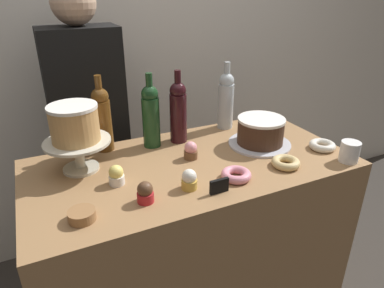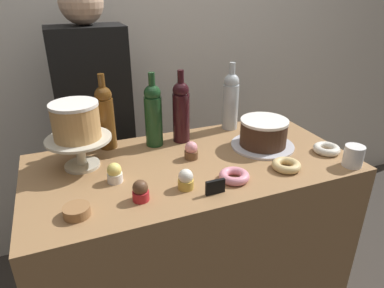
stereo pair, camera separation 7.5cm
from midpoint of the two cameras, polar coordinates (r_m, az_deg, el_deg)
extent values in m
cube|color=silver|center=(2.10, -8.57, 17.27)|extent=(6.00, 0.05, 2.60)
cube|color=#997047|center=(1.66, 1.35, -17.16)|extent=(1.30, 0.65, 0.92)
cylinder|color=beige|center=(1.41, -16.23, -3.37)|extent=(0.14, 0.14, 0.01)
cylinder|color=beige|center=(1.39, -16.51, -1.30)|extent=(0.04, 0.04, 0.10)
cylinder|color=beige|center=(1.37, -16.79, 0.81)|extent=(0.25, 0.25, 0.01)
cylinder|color=tan|center=(1.34, -17.15, 3.45)|extent=(0.17, 0.17, 0.13)
cylinder|color=white|center=(1.32, -17.52, 6.23)|extent=(0.18, 0.18, 0.01)
cylinder|color=silver|center=(1.56, 12.91, -0.24)|extent=(0.28, 0.28, 0.01)
cylinder|color=#3D2619|center=(1.54, 13.11, 1.68)|extent=(0.20, 0.20, 0.10)
cylinder|color=white|center=(1.52, 13.32, 3.70)|extent=(0.21, 0.21, 0.01)
cylinder|color=#B2BCC1|center=(1.70, 7.63, 6.08)|extent=(0.08, 0.08, 0.22)
sphere|color=#B2BCC1|center=(1.66, 7.87, 10.23)|extent=(0.07, 0.07, 0.07)
cylinder|color=#B2BCC1|center=(1.65, 7.98, 11.94)|extent=(0.03, 0.03, 0.08)
cylinder|color=black|center=(1.54, -0.41, 4.32)|extent=(0.08, 0.08, 0.22)
sphere|color=black|center=(1.50, -0.42, 8.87)|extent=(0.07, 0.07, 0.07)
cylinder|color=black|center=(1.49, -0.43, 10.75)|extent=(0.03, 0.03, 0.08)
cylinder|color=#5B3814|center=(1.51, -12.65, 3.28)|extent=(0.08, 0.08, 0.22)
sphere|color=#5B3814|center=(1.47, -13.11, 7.88)|extent=(0.07, 0.07, 0.07)
cylinder|color=#5B3814|center=(1.46, -13.30, 9.79)|extent=(0.03, 0.03, 0.08)
cylinder|color=#193D1E|center=(1.50, -4.94, 3.71)|extent=(0.08, 0.08, 0.22)
sphere|color=#193D1E|center=(1.46, -5.12, 8.36)|extent=(0.07, 0.07, 0.07)
cylinder|color=#193D1E|center=(1.45, -5.20, 10.28)|extent=(0.03, 0.03, 0.08)
cylinder|color=red|center=(1.16, -6.62, -8.50)|extent=(0.06, 0.06, 0.03)
sphere|color=brown|center=(1.14, -6.70, -7.19)|extent=(0.05, 0.05, 0.05)
cylinder|color=brown|center=(1.41, 1.38, -1.77)|extent=(0.06, 0.06, 0.03)
sphere|color=pink|center=(1.40, 1.40, -0.63)|extent=(0.05, 0.05, 0.05)
cylinder|color=gold|center=(1.21, 0.75, -6.66)|extent=(0.06, 0.06, 0.03)
sphere|color=white|center=(1.20, 0.76, -5.39)|extent=(0.05, 0.05, 0.05)
cylinder|color=white|center=(1.28, -10.98, -5.47)|extent=(0.06, 0.06, 0.03)
sphere|color=#EFDB6B|center=(1.26, -11.09, -4.24)|extent=(0.05, 0.05, 0.05)
torus|color=silver|center=(1.59, 22.65, -0.78)|extent=(0.11, 0.11, 0.03)
torus|color=pink|center=(1.28, 8.68, -5.30)|extent=(0.11, 0.11, 0.03)
torus|color=#E0C17F|center=(1.39, 16.84, -3.42)|extent=(0.11, 0.11, 0.03)
cylinder|color=olive|center=(1.13, -16.66, -11.07)|extent=(0.08, 0.08, 0.01)
cylinder|color=olive|center=(1.13, -16.73, -10.62)|extent=(0.08, 0.08, 0.01)
cylinder|color=olive|center=(1.12, -16.80, -10.16)|extent=(0.08, 0.08, 0.01)
cube|color=black|center=(1.19, 5.69, -7.10)|extent=(0.07, 0.01, 0.05)
cylinder|color=white|center=(1.50, 26.47, -1.82)|extent=(0.08, 0.08, 0.09)
cube|color=black|center=(2.07, -13.00, -9.40)|extent=(0.28, 0.18, 0.85)
cube|color=black|center=(1.78, -15.17, 9.56)|extent=(0.36, 0.22, 0.55)
sphere|color=tan|center=(1.73, -16.65, 21.61)|extent=(0.20, 0.20, 0.20)
camera|label=1|loc=(0.04, -88.42, 0.74)|focal=32.23mm
camera|label=2|loc=(0.04, 91.58, -0.74)|focal=32.23mm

